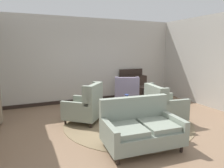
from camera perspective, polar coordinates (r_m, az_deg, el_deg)
The scene contains 13 objects.
ground at distance 5.27m, azimuth 5.97°, elevation -11.69°, with size 9.01×9.01×0.00m, color #896B51.
wall_back at distance 7.59m, azimuth -4.90°, elevation 6.70°, with size 6.60×0.08×3.03m, color #BCB7AD.
wall_right at distance 7.66m, azimuth 24.24°, elevation 5.90°, with size 0.08×4.09×3.03m, color #BCB7AD.
baseboard_back at distance 7.75m, azimuth -4.61°, elevation -4.13°, with size 6.44×0.03×0.12m, color black.
area_rug at distance 5.52m, azimuth 4.40°, elevation -10.61°, with size 3.38×3.38×0.01m, color #847051.
coffee_table at distance 5.27m, azimuth 3.77°, elevation -7.64°, with size 0.77×0.77×0.44m.
porcelain_vase at distance 5.25m, azimuth 4.16°, elevation -5.10°, with size 0.18×0.18×0.34m.
settee at distance 4.10m, azimuth 8.15°, elevation -12.29°, with size 1.56×1.01×0.96m.
armchair_foreground_right at distance 6.50m, azimuth 4.08°, elevation -3.34°, with size 1.03×1.09×1.08m.
armchair_far_left at distance 5.54m, azimuth 14.25°, elevation -6.17°, with size 0.97×0.95×1.01m.
armchair_near_window at distance 5.37m, azimuth -7.38°, elevation -6.32°, with size 1.16×1.15×1.06m.
side_table at distance 7.05m, azimuth 8.87°, elevation -2.78°, with size 0.53×0.53×0.66m.
sideboard at distance 8.05m, azimuth 5.94°, elevation -0.36°, with size 1.02×0.39×1.14m.
Camera 1 is at (-2.46, -4.24, 1.94)m, focal length 32.37 mm.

